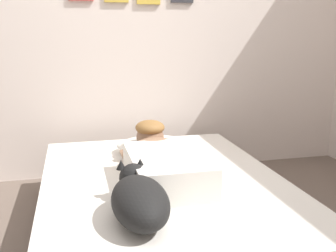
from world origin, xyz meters
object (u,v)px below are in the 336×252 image
bed (163,207)px  cell_phone (137,195)px  pillow (152,144)px  person_lying (162,159)px  coffee_cup (180,152)px  dog (139,198)px

bed → cell_phone: (-0.20, -0.22, 0.19)m
pillow → person_lying: person_lying is taller
pillow → coffee_cup: pillow is taller
coffee_cup → bed: bearing=-118.6°
bed → pillow: bearing=85.3°
pillow → dog: 1.08m
pillow → dog: dog is taller
bed → coffee_cup: coffee_cup is taller
pillow → bed: bearing=-94.7°
pillow → person_lying: 0.52m
pillow → coffee_cup: (0.16, -0.19, -0.02)m
pillow → dog: (-0.27, -1.05, 0.05)m
person_lying → cell_phone: 0.34m
bed → cell_phone: size_ratio=13.97×
pillow → cell_phone: (-0.24, -0.78, -0.05)m
bed → coffee_cup: bearing=61.4°
bed → coffee_cup: (0.20, 0.37, 0.22)m
coffee_cup → cell_phone: size_ratio=0.89×
coffee_cup → cell_phone: bearing=-124.1°
bed → coffee_cup: 0.48m
coffee_cup → cell_phone: coffee_cup is taller
pillow → coffee_cup: size_ratio=4.16×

